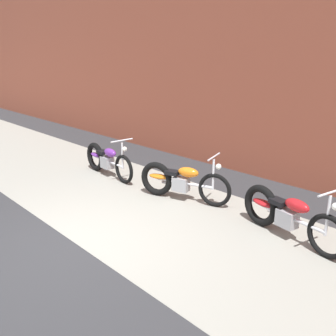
{
  "coord_description": "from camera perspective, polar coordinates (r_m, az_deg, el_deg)",
  "views": [
    {
      "loc": [
        4.81,
        -2.54,
        2.86
      ],
      "look_at": [
        -0.12,
        2.18,
        0.75
      ],
      "focal_mm": 39.31,
      "sensor_mm": 36.0,
      "label": 1
    }
  ],
  "objects": [
    {
      "name": "ground_plane",
      "position": [
        6.15,
        -14.34,
        -11.14
      ],
      "size": [
        80.0,
        80.0,
        0.0
      ],
      "primitive_type": "plane",
      "color": "#2D2D30"
    },
    {
      "name": "sidewalk_slab",
      "position": [
        7.05,
        -1.89,
        -6.74
      ],
      "size": [
        36.0,
        3.5,
        0.01
      ],
      "primitive_type": "cube",
      "color": "gray",
      "rests_on": "ground"
    },
    {
      "name": "brick_building_wall",
      "position": [
        9.11,
        14.98,
        16.2
      ],
      "size": [
        36.0,
        0.5,
        5.59
      ],
      "primitive_type": "cube",
      "color": "brown",
      "rests_on": "ground"
    },
    {
      "name": "motorcycle_purple",
      "position": [
        9.15,
        -9.67,
        1.32
      ],
      "size": [
        2.01,
        0.58,
        1.03
      ],
      "rotation": [
        0.0,
        0.0,
        -0.06
      ],
      "color": "black",
      "rests_on": "ground"
    },
    {
      "name": "motorcycle_orange",
      "position": [
        7.5,
        1.49,
        -2.01
      ],
      "size": [
        1.94,
        0.85,
        1.03
      ],
      "rotation": [
        0.0,
        0.0,
        0.32
      ],
      "color": "black",
      "rests_on": "ground"
    },
    {
      "name": "motorcycle_red",
      "position": [
        6.29,
        17.49,
        -6.73
      ],
      "size": [
        1.99,
        0.69,
        1.03
      ],
      "rotation": [
        0.0,
        0.0,
        -0.19
      ],
      "color": "black",
      "rests_on": "ground"
    }
  ]
}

